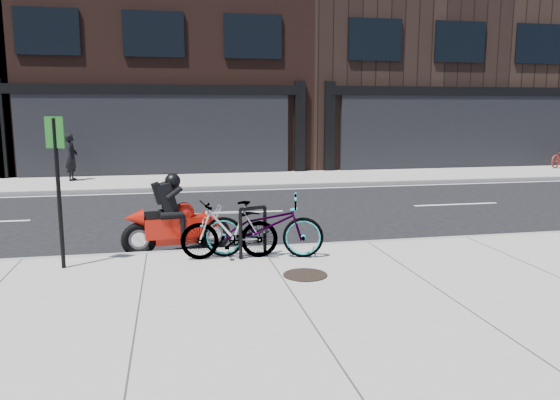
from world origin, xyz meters
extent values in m
plane|color=black|center=(0.00, 0.00, 0.00)|extent=(120.00, 120.00, 0.00)
cube|color=gray|center=(0.00, -5.00, 0.07)|extent=(60.00, 6.00, 0.13)
cube|color=gray|center=(0.00, 7.75, 0.07)|extent=(60.00, 3.50, 0.13)
cube|color=black|center=(-2.00, 14.50, 7.25)|extent=(12.00, 10.00, 14.50)
cube|color=black|center=(10.00, 14.50, 6.25)|extent=(12.00, 10.00, 12.50)
cylinder|color=black|center=(-0.47, -2.68, 0.55)|extent=(0.06, 0.06, 0.83)
cylinder|color=black|center=(-0.03, -2.52, 0.55)|extent=(0.06, 0.06, 0.83)
cylinder|color=black|center=(-0.25, -2.60, 0.96)|extent=(0.45, 0.21, 0.06)
imported|color=gray|center=(-0.07, -2.60, 0.65)|extent=(2.10, 1.12, 1.05)
imported|color=gray|center=(-0.64, -2.60, 0.61)|extent=(1.62, 0.53, 0.96)
torus|color=black|center=(-0.81, -1.51, 0.30)|extent=(0.63, 0.21, 0.62)
torus|color=black|center=(-2.14, -1.68, 0.30)|extent=(0.63, 0.21, 0.62)
cube|color=#9D1007|center=(-1.49, -1.60, 0.49)|extent=(1.17, 0.50, 0.36)
cone|color=#9D1007|center=(-0.78, -1.51, 0.55)|extent=(0.47, 0.46, 0.41)
sphere|color=#9D1007|center=(-1.35, -1.58, 0.73)|extent=(0.38, 0.38, 0.38)
cube|color=black|center=(-1.77, -1.64, 0.71)|extent=(0.55, 0.33, 0.11)
cylinder|color=silver|center=(-2.02, -1.50, 0.28)|extent=(0.52, 0.15, 0.08)
cube|color=black|center=(-1.64, -1.62, 1.03)|extent=(0.41, 0.38, 0.55)
cube|color=black|center=(-1.78, -1.64, 1.11)|extent=(0.25, 0.31, 0.38)
sphere|color=black|center=(-1.52, -1.60, 1.32)|extent=(0.27, 0.27, 0.27)
imported|color=black|center=(-4.86, 8.24, 0.94)|extent=(0.43, 0.62, 1.61)
cylinder|color=black|center=(0.36, -3.74, 0.14)|extent=(0.83, 0.83, 0.02)
cylinder|color=black|center=(-3.23, -2.62, 1.28)|extent=(0.06, 0.06, 2.31)
cube|color=#185619|center=(-3.23, -2.62, 2.23)|extent=(0.29, 0.15, 0.47)
camera|label=1|loc=(-1.54, -11.32, 2.59)|focal=35.00mm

